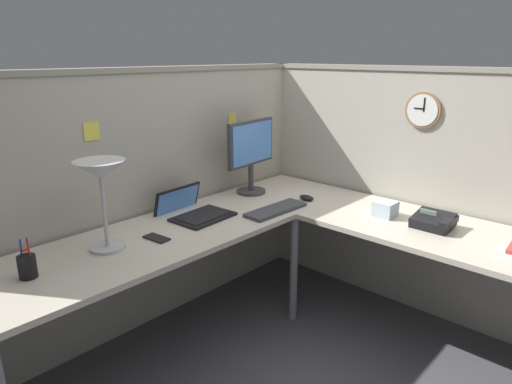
{
  "coord_description": "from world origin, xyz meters",
  "views": [
    {
      "loc": [
        -1.92,
        -1.43,
        1.65
      ],
      "look_at": [
        -0.02,
        0.31,
        0.87
      ],
      "focal_mm": 32.0,
      "sensor_mm": 36.0,
      "label": 1
    }
  ],
  "objects_px": {
    "pen_cup": "(27,266)",
    "wall_clock": "(423,110)",
    "office_phone": "(434,222)",
    "tissue_box": "(385,209)",
    "desk_lamp_dome": "(101,177)",
    "keyboard": "(276,210)",
    "computer_mouse": "(307,198)",
    "monitor": "(251,151)",
    "cell_phone": "(157,238)",
    "laptop": "(192,211)"
  },
  "relations": [
    {
      "from": "cell_phone",
      "to": "office_phone",
      "type": "relative_size",
      "value": 0.7
    },
    {
      "from": "monitor",
      "to": "office_phone",
      "type": "relative_size",
      "value": 2.43
    },
    {
      "from": "laptop",
      "to": "cell_phone",
      "type": "bearing_deg",
      "value": -156.75
    },
    {
      "from": "laptop",
      "to": "pen_cup",
      "type": "bearing_deg",
      "value": -174.03
    },
    {
      "from": "cell_phone",
      "to": "pen_cup",
      "type": "bearing_deg",
      "value": 169.05
    },
    {
      "from": "keyboard",
      "to": "desk_lamp_dome",
      "type": "relative_size",
      "value": 0.97
    },
    {
      "from": "computer_mouse",
      "to": "tissue_box",
      "type": "distance_m",
      "value": 0.53
    },
    {
      "from": "laptop",
      "to": "office_phone",
      "type": "relative_size",
      "value": 1.95
    },
    {
      "from": "laptop",
      "to": "cell_phone",
      "type": "distance_m",
      "value": 0.4
    },
    {
      "from": "laptop",
      "to": "desk_lamp_dome",
      "type": "xyz_separation_m",
      "value": [
        -0.6,
        -0.08,
        0.34
      ]
    },
    {
      "from": "computer_mouse",
      "to": "cell_phone",
      "type": "distance_m",
      "value": 1.07
    },
    {
      "from": "monitor",
      "to": "pen_cup",
      "type": "bearing_deg",
      "value": -174.54
    },
    {
      "from": "monitor",
      "to": "computer_mouse",
      "type": "height_order",
      "value": "monitor"
    },
    {
      "from": "computer_mouse",
      "to": "tissue_box",
      "type": "relative_size",
      "value": 0.87
    },
    {
      "from": "desk_lamp_dome",
      "to": "keyboard",
      "type": "bearing_deg",
      "value": -14.4
    },
    {
      "from": "monitor",
      "to": "cell_phone",
      "type": "distance_m",
      "value": 1.0
    },
    {
      "from": "monitor",
      "to": "keyboard",
      "type": "bearing_deg",
      "value": -115.83
    },
    {
      "from": "office_phone",
      "to": "tissue_box",
      "type": "xyz_separation_m",
      "value": [
        -0.01,
        0.29,
        0.01
      ]
    },
    {
      "from": "pen_cup",
      "to": "office_phone",
      "type": "relative_size",
      "value": 0.88
    },
    {
      "from": "pen_cup",
      "to": "office_phone",
      "type": "xyz_separation_m",
      "value": [
        1.75,
        -1.05,
        -0.02
      ]
    },
    {
      "from": "cell_phone",
      "to": "keyboard",
      "type": "bearing_deg",
      "value": -19.29
    },
    {
      "from": "cell_phone",
      "to": "monitor",
      "type": "bearing_deg",
      "value": 6.14
    },
    {
      "from": "laptop",
      "to": "desk_lamp_dome",
      "type": "relative_size",
      "value": 0.9
    },
    {
      "from": "laptop",
      "to": "wall_clock",
      "type": "distance_m",
      "value": 1.52
    },
    {
      "from": "desk_lamp_dome",
      "to": "tissue_box",
      "type": "relative_size",
      "value": 3.71
    },
    {
      "from": "pen_cup",
      "to": "laptop",
      "type": "bearing_deg",
      "value": 5.97
    },
    {
      "from": "laptop",
      "to": "cell_phone",
      "type": "relative_size",
      "value": 2.79
    },
    {
      "from": "monitor",
      "to": "laptop",
      "type": "height_order",
      "value": "monitor"
    },
    {
      "from": "pen_cup",
      "to": "office_phone",
      "type": "bearing_deg",
      "value": -30.89
    },
    {
      "from": "pen_cup",
      "to": "office_phone",
      "type": "height_order",
      "value": "pen_cup"
    },
    {
      "from": "office_phone",
      "to": "keyboard",
      "type": "bearing_deg",
      "value": 114.85
    },
    {
      "from": "pen_cup",
      "to": "wall_clock",
      "type": "distance_m",
      "value": 2.3
    },
    {
      "from": "laptop",
      "to": "tissue_box",
      "type": "xyz_separation_m",
      "value": [
        0.76,
        -0.86,
        0.02
      ]
    },
    {
      "from": "tissue_box",
      "to": "pen_cup",
      "type": "bearing_deg",
      "value": 156.59
    },
    {
      "from": "monitor",
      "to": "computer_mouse",
      "type": "distance_m",
      "value": 0.49
    },
    {
      "from": "computer_mouse",
      "to": "keyboard",
      "type": "bearing_deg",
      "value": 179.2
    },
    {
      "from": "tissue_box",
      "to": "monitor",
      "type": "bearing_deg",
      "value": 101.87
    },
    {
      "from": "keyboard",
      "to": "desk_lamp_dome",
      "type": "height_order",
      "value": "desk_lamp_dome"
    },
    {
      "from": "cell_phone",
      "to": "tissue_box",
      "type": "distance_m",
      "value": 1.33
    },
    {
      "from": "desk_lamp_dome",
      "to": "pen_cup",
      "type": "distance_m",
      "value": 0.5
    },
    {
      "from": "desk_lamp_dome",
      "to": "laptop",
      "type": "bearing_deg",
      "value": 7.58
    },
    {
      "from": "computer_mouse",
      "to": "pen_cup",
      "type": "distance_m",
      "value": 1.7
    },
    {
      "from": "monitor",
      "to": "laptop",
      "type": "xyz_separation_m",
      "value": [
        -0.57,
        -0.05,
        -0.27
      ]
    },
    {
      "from": "laptop",
      "to": "desk_lamp_dome",
      "type": "distance_m",
      "value": 0.69
    },
    {
      "from": "pen_cup",
      "to": "tissue_box",
      "type": "xyz_separation_m",
      "value": [
        1.75,
        -0.76,
        -0.01
      ]
    },
    {
      "from": "wall_clock",
      "to": "keyboard",
      "type": "bearing_deg",
      "value": 142.64
    },
    {
      "from": "desk_lamp_dome",
      "to": "wall_clock",
      "type": "relative_size",
      "value": 2.02
    },
    {
      "from": "laptop",
      "to": "office_phone",
      "type": "distance_m",
      "value": 1.38
    },
    {
      "from": "wall_clock",
      "to": "cell_phone",
      "type": "bearing_deg",
      "value": 153.72
    },
    {
      "from": "keyboard",
      "to": "tissue_box",
      "type": "relative_size",
      "value": 3.58
    }
  ]
}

